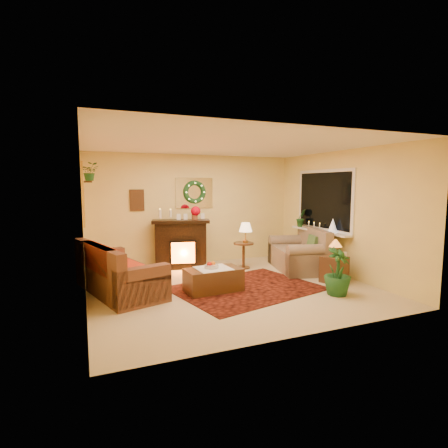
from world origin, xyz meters
name	(u,v)px	position (x,y,z in m)	size (l,w,h in m)	color
floor	(231,288)	(0.00, 0.00, 0.00)	(5.00, 5.00, 0.00)	beige
ceiling	(231,145)	(0.00, 0.00, 2.60)	(5.00, 5.00, 0.00)	white
wall_back	(194,210)	(0.00, 2.25, 1.30)	(5.00, 5.00, 0.00)	#EFD88C
wall_front	(304,234)	(0.00, -2.25, 1.30)	(5.00, 5.00, 0.00)	#EFD88C
wall_left	(83,224)	(-2.50, 0.00, 1.30)	(4.50, 4.50, 0.00)	#EFD88C
wall_right	(341,213)	(2.50, 0.00, 1.30)	(4.50, 4.50, 0.00)	#EFD88C
area_rug	(246,288)	(0.24, -0.16, 0.01)	(2.52, 1.89, 0.01)	#50080E
sofa	(120,268)	(-1.93, 0.50, 0.43)	(0.91, 2.06, 0.88)	brown
red_throw	(117,266)	(-1.96, 0.62, 0.46)	(0.79, 1.28, 0.02)	red
fireplace	(181,244)	(-0.46, 1.83, 0.55)	(1.13, 0.36, 1.04)	black
poinsettia	(196,211)	(-0.11, 1.78, 1.30)	(0.22, 0.22, 0.22)	red
mantel_candle_a	(160,214)	(-0.92, 1.81, 1.26)	(0.07, 0.07, 0.20)	white
mantel_candle_b	(171,213)	(-0.68, 1.82, 1.26)	(0.06, 0.06, 0.17)	silver
mantel_mirror	(194,193)	(0.00, 2.23, 1.70)	(0.92, 0.02, 0.72)	white
wreath	(195,192)	(0.00, 2.19, 1.72)	(0.55, 0.55, 0.11)	#194719
wall_art	(137,200)	(-1.35, 2.23, 1.55)	(0.32, 0.03, 0.48)	#381E11
gold_mirror	(83,194)	(-2.48, 0.30, 1.75)	(0.03, 0.84, 1.00)	gold
hanging_plant	(90,181)	(-2.34, 1.05, 1.97)	(0.33, 0.28, 0.36)	#194719
loveseat	(298,251)	(1.95, 0.74, 0.42)	(0.93, 1.60, 0.93)	gray
window_frame	(324,200)	(2.48, 0.55, 1.55)	(0.03, 1.86, 1.36)	white
window_glass	(324,200)	(2.47, 0.55, 1.55)	(0.02, 1.70, 1.22)	black
window_sill	(319,231)	(2.38, 0.55, 0.87)	(0.22, 1.86, 0.04)	white
mini_tree	(333,226)	(2.37, 0.10, 1.04)	(0.21, 0.21, 0.31)	white
sill_plant	(301,219)	(2.35, 1.22, 1.08)	(0.30, 0.25, 0.56)	black
side_table_round	(243,254)	(0.85, 1.27, 0.33)	(0.46, 0.46, 0.59)	#34190F
lamp_cream	(246,230)	(0.89, 1.25, 0.88)	(0.30, 0.30, 0.46)	#F8CD94
end_table_square	(334,269)	(1.99, -0.44, 0.27)	(0.42, 0.42, 0.51)	#4B2113
lamp_tiffany	(336,244)	(2.03, -0.41, 0.74)	(0.25, 0.25, 0.37)	orange
coffee_table	(213,280)	(-0.38, -0.09, 0.21)	(0.98, 0.54, 0.41)	black
fruit_bowl	(212,266)	(-0.41, -0.06, 0.45)	(0.25, 0.25, 0.06)	#BDBDBD
floor_palm	(338,269)	(1.53, -1.08, 0.45)	(1.38, 1.38, 2.46)	#1B3418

